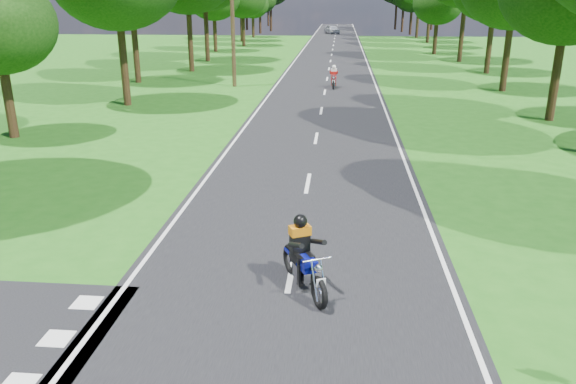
# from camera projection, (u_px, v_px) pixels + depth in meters

# --- Properties ---
(ground) EXTENTS (160.00, 160.00, 0.00)m
(ground) POSITION_uv_depth(u_px,v_px,m) (282.00, 322.00, 10.14)
(ground) COLOR #1D5814
(ground) RESTS_ON ground
(main_road) EXTENTS (7.00, 140.00, 0.02)m
(main_road) POSITION_uv_depth(u_px,v_px,m) (332.00, 55.00, 57.17)
(main_road) COLOR black
(main_road) RESTS_ON ground
(road_markings) EXTENTS (7.40, 140.00, 0.01)m
(road_markings) POSITION_uv_depth(u_px,v_px,m) (330.00, 56.00, 55.41)
(road_markings) COLOR silver
(road_markings) RESTS_ON main_road
(telegraph_pole) EXTENTS (1.20, 0.26, 8.00)m
(telegraph_pole) POSITION_uv_depth(u_px,v_px,m) (233.00, 22.00, 35.66)
(telegraph_pole) COLOR #382616
(telegraph_pole) RESTS_ON ground
(rider_near_blue) EXTENTS (1.35, 1.92, 1.53)m
(rider_near_blue) POSITION_uv_depth(u_px,v_px,m) (304.00, 254.00, 11.01)
(rider_near_blue) COLOR navy
(rider_near_blue) RESTS_ON main_road
(rider_far_red) EXTENTS (0.57, 1.72, 1.43)m
(rider_far_red) POSITION_uv_depth(u_px,v_px,m) (334.00, 77.00, 36.07)
(rider_far_red) COLOR maroon
(rider_far_red) RESTS_ON main_road
(distant_car) EXTENTS (2.82, 4.23, 1.34)m
(distant_car) POSITION_uv_depth(u_px,v_px,m) (332.00, 29.00, 89.96)
(distant_car) COLOR silver
(distant_car) RESTS_ON main_road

